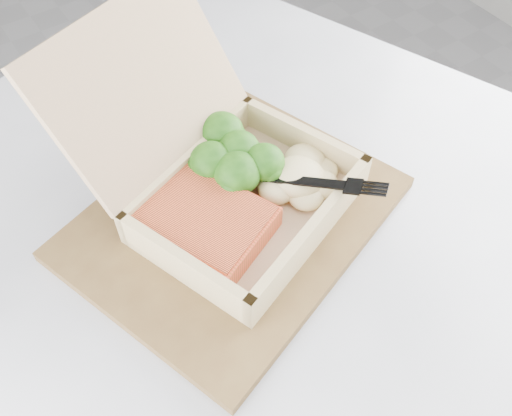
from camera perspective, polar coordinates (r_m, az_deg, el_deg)
cafe_table at (r=0.75m, az=-2.15°, el=-13.84°), size 1.10×1.10×0.75m
serving_tray at (r=0.61m, az=-2.29°, el=-0.98°), size 0.39×0.35×0.01m
takeout_container at (r=0.59m, az=-4.22°, el=4.25°), size 0.29×0.32×0.18m
salmon_fillet at (r=0.57m, az=-5.26°, el=-1.33°), size 0.14×0.15×0.03m
broccoli_pile at (r=0.62m, az=-1.74°, el=5.32°), size 0.11×0.11×0.04m
mashed_potatoes at (r=0.60m, az=4.26°, el=3.14°), size 0.09×0.08×0.03m
plastic_fork at (r=0.59m, az=2.25°, el=3.23°), size 0.10×0.13×0.03m
receipt at (r=0.71m, az=-11.72°, el=6.45°), size 0.12×0.16×0.00m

